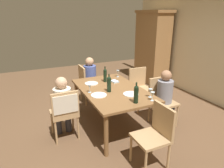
# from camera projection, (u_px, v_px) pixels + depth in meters

# --- Properties ---
(ground_plane) EXTENTS (10.00, 10.00, 0.00)m
(ground_plane) POSITION_uv_depth(u_px,v_px,m) (112.00, 125.00, 4.03)
(ground_plane) COLOR brown
(rear_room_partition) EXTENTS (6.40, 0.12, 2.70)m
(rear_room_partition) POSITION_uv_depth(u_px,v_px,m) (219.00, 47.00, 4.67)
(rear_room_partition) COLOR beige
(rear_room_partition) RESTS_ON ground_plane
(armoire_cabinet) EXTENTS (1.18, 0.62, 2.18)m
(armoire_cabinet) POSITION_uv_depth(u_px,v_px,m) (152.00, 47.00, 6.26)
(armoire_cabinet) COLOR olive
(armoire_cabinet) RESTS_ON ground_plane
(dining_table) EXTENTS (1.74, 1.09, 0.76)m
(dining_table) POSITION_uv_depth(u_px,v_px,m) (112.00, 93.00, 3.80)
(dining_table) COLOR brown
(dining_table) RESTS_ON ground_plane
(chair_near) EXTENTS (0.46, 0.44, 0.92)m
(chair_near) POSITION_uv_depth(u_px,v_px,m) (65.00, 109.00, 3.35)
(chair_near) COLOR tan
(chair_near) RESTS_ON ground_plane
(chair_left_end) EXTENTS (0.44, 0.44, 0.92)m
(chair_left_end) POSITION_uv_depth(u_px,v_px,m) (87.00, 82.00, 4.88)
(chair_left_end) COLOR tan
(chair_left_end) RESTS_ON ground_plane
(chair_far_right) EXTENTS (0.44, 0.44, 0.92)m
(chair_far_right) POSITION_uv_depth(u_px,v_px,m) (161.00, 98.00, 3.96)
(chair_far_right) COLOR tan
(chair_far_right) RESTS_ON ground_plane
(chair_far_left) EXTENTS (0.44, 0.44, 0.92)m
(chair_far_left) POSITION_uv_depth(u_px,v_px,m) (140.00, 85.00, 4.63)
(chair_far_left) COLOR tan
(chair_far_left) RESTS_ON ground_plane
(chair_right_end) EXTENTS (0.44, 0.44, 0.92)m
(chair_right_end) POSITION_uv_depth(u_px,v_px,m) (156.00, 132.00, 2.81)
(chair_right_end) COLOR tan
(chair_right_end) RESTS_ON ground_plane
(person_woman_host) EXTENTS (0.34, 0.30, 1.12)m
(person_woman_host) POSITION_uv_depth(u_px,v_px,m) (63.00, 103.00, 3.46)
(person_woman_host) COLOR #33333D
(person_woman_host) RESTS_ON ground_plane
(person_man_bearded) EXTENTS (0.30, 0.34, 1.12)m
(person_man_bearded) POSITION_uv_depth(u_px,v_px,m) (91.00, 76.00, 4.89)
(person_man_bearded) COLOR #33333D
(person_man_bearded) RESTS_ON ground_plane
(person_man_guest) EXTENTS (0.34, 0.30, 1.11)m
(person_man_guest) POSITION_uv_depth(u_px,v_px,m) (165.00, 94.00, 3.82)
(person_man_guest) COLOR #33333D
(person_man_guest) RESTS_ON ground_plane
(wine_bottle_tall_green) EXTENTS (0.07, 0.07, 0.32)m
(wine_bottle_tall_green) POSITION_uv_depth(u_px,v_px,m) (105.00, 75.00, 4.13)
(wine_bottle_tall_green) COLOR black
(wine_bottle_tall_green) RESTS_ON dining_table
(wine_bottle_dark_red) EXTENTS (0.07, 0.07, 0.34)m
(wine_bottle_dark_red) POSITION_uv_depth(u_px,v_px,m) (136.00, 94.00, 3.15)
(wine_bottle_dark_red) COLOR black
(wine_bottle_dark_red) RESTS_ON dining_table
(wine_bottle_short_olive) EXTENTS (0.07, 0.07, 0.33)m
(wine_bottle_short_olive) POSITION_uv_depth(u_px,v_px,m) (109.00, 84.00, 3.60)
(wine_bottle_short_olive) COLOR black
(wine_bottle_short_olive) RESTS_ON dining_table
(wine_glass_near_left) EXTENTS (0.07, 0.07, 0.15)m
(wine_glass_near_left) POSITION_uv_depth(u_px,v_px,m) (153.00, 95.00, 3.24)
(wine_glass_near_left) COLOR silver
(wine_glass_near_left) RESTS_ON dining_table
(wine_glass_centre) EXTENTS (0.07, 0.07, 0.15)m
(wine_glass_centre) POSITION_uv_depth(u_px,v_px,m) (90.00, 87.00, 3.58)
(wine_glass_centre) COLOR silver
(wine_glass_centre) RESTS_ON dining_table
(wine_glass_near_right) EXTENTS (0.07, 0.07, 0.15)m
(wine_glass_near_right) POSITION_uv_depth(u_px,v_px,m) (118.00, 72.00, 4.46)
(wine_glass_near_right) COLOR silver
(wine_glass_near_right) RESTS_ON dining_table
(wine_glass_far) EXTENTS (0.07, 0.07, 0.15)m
(wine_glass_far) POSITION_uv_depth(u_px,v_px,m) (150.00, 91.00, 3.38)
(wine_glass_far) COLOR silver
(wine_glass_far) RESTS_ON dining_table
(dinner_plate_host) EXTENTS (0.27, 0.27, 0.01)m
(dinner_plate_host) POSITION_uv_depth(u_px,v_px,m) (131.00, 94.00, 3.52)
(dinner_plate_host) COLOR white
(dinner_plate_host) RESTS_ON dining_table
(dinner_plate_guest_left) EXTENTS (0.27, 0.27, 0.01)m
(dinner_plate_guest_left) POSITION_uv_depth(u_px,v_px,m) (99.00, 95.00, 3.48)
(dinner_plate_guest_left) COLOR white
(dinner_plate_guest_left) RESTS_ON dining_table
(dinner_plate_guest_right) EXTENTS (0.27, 0.27, 0.01)m
(dinner_plate_guest_right) POSITION_uv_depth(u_px,v_px,m) (91.00, 83.00, 4.05)
(dinner_plate_guest_right) COLOR silver
(dinner_plate_guest_right) RESTS_ON dining_table
(folded_napkin) EXTENTS (0.18, 0.14, 0.03)m
(folded_napkin) POSITION_uv_depth(u_px,v_px,m) (115.00, 81.00, 4.15)
(folded_napkin) COLOR #ADC6D6
(folded_napkin) RESTS_ON dining_table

